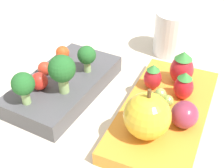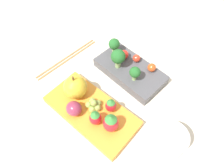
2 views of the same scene
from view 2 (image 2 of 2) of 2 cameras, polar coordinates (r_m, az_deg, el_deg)
name	(u,v)px [view 2 (image 2 of 2)]	position (r m, az deg, el deg)	size (l,w,h in m)	color
ground_plane	(109,90)	(0.52, -0.73, -1.61)	(4.00, 4.00, 0.00)	beige
bento_box_savoury	(130,71)	(0.55, 5.18, 3.74)	(0.20, 0.12, 0.03)	#4C4C51
bento_box_fruit	(91,111)	(0.48, -5.90, -7.74)	(0.23, 0.12, 0.02)	orange
broccoli_floret_0	(114,45)	(0.55, 0.62, 11.21)	(0.03, 0.03, 0.05)	#93B770
broccoli_floret_1	(118,57)	(0.51, 1.77, 7.70)	(0.04, 0.04, 0.06)	#93B770
broccoli_floret_2	(135,73)	(0.49, 6.56, 3.25)	(0.03, 0.03, 0.04)	#93B770
cherry_tomato_0	(136,58)	(0.55, 7.01, 7.32)	(0.02, 0.02, 0.02)	red
cherry_tomato_1	(124,55)	(0.55, 3.47, 8.39)	(0.03, 0.03, 0.03)	red
cherry_tomato_2	(152,68)	(0.53, 11.27, 4.64)	(0.02, 0.02, 0.02)	#DB4C1E
apple	(75,87)	(0.48, -10.46, -0.87)	(0.06, 0.06, 0.07)	gold
strawberry_0	(111,105)	(0.46, -0.33, -6.09)	(0.03, 0.03, 0.04)	red
strawberry_1	(111,123)	(0.43, -0.32, -11.00)	(0.03, 0.03, 0.05)	red
strawberry_2	(95,118)	(0.44, -4.78, -9.57)	(0.03, 0.03, 0.04)	red
plum	(74,109)	(0.46, -10.80, -6.91)	(0.04, 0.03, 0.03)	#892D47
grape_cluster	(94,105)	(0.47, -5.19, -6.00)	(0.04, 0.04, 0.03)	#8EA84C
drinking_cup	(167,143)	(0.43, 15.55, -15.93)	(0.07, 0.07, 0.08)	white
chopsticks_pair	(67,58)	(0.60, -12.66, 7.24)	(0.04, 0.21, 0.01)	#A37547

